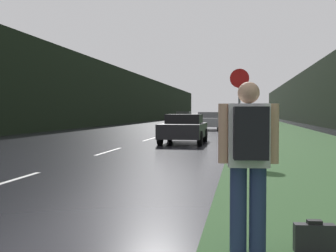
{
  "coord_description": "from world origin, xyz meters",
  "views": [
    {
      "loc": [
        4.83,
        -0.38,
        1.47
      ],
      "look_at": [
        1.97,
        16.01,
        0.9
      ],
      "focal_mm": 45.0,
      "sensor_mm": 36.0,
      "label": 1
    }
  ],
  "objects_px": {
    "stop_sign": "(239,105)",
    "car_oncoming": "(184,117)",
    "hitchhiker_with_backpack": "(249,156)",
    "car_passing_far": "(209,121)",
    "car_passing_near": "(184,128)",
    "suitcase": "(314,238)"
  },
  "relations": [
    {
      "from": "suitcase",
      "to": "car_passing_near",
      "type": "relative_size",
      "value": 0.1
    },
    {
      "from": "hitchhiker_with_backpack",
      "to": "car_passing_near",
      "type": "distance_m",
      "value": 15.33
    },
    {
      "from": "car_passing_far",
      "to": "car_passing_near",
      "type": "bearing_deg",
      "value": 90.0
    },
    {
      "from": "hitchhiker_with_backpack",
      "to": "car_passing_far",
      "type": "xyz_separation_m",
      "value": [
        -2.72,
        30.04,
        -0.29
      ]
    },
    {
      "from": "stop_sign",
      "to": "hitchhiker_with_backpack",
      "type": "distance_m",
      "value": 9.35
    },
    {
      "from": "car_passing_near",
      "to": "suitcase",
      "type": "bearing_deg",
      "value": 102.78
    },
    {
      "from": "stop_sign",
      "to": "suitcase",
      "type": "xyz_separation_m",
      "value": [
        0.81,
        -9.19,
        -1.54
      ]
    },
    {
      "from": "suitcase",
      "to": "car_oncoming",
      "type": "xyz_separation_m",
      "value": [
        -7.77,
        47.07,
        0.59
      ]
    },
    {
      "from": "stop_sign",
      "to": "car_oncoming",
      "type": "xyz_separation_m",
      "value": [
        -6.95,
        37.88,
        -0.94
      ]
    },
    {
      "from": "stop_sign",
      "to": "suitcase",
      "type": "distance_m",
      "value": 9.35
    },
    {
      "from": "stop_sign",
      "to": "car_oncoming",
      "type": "distance_m",
      "value": 38.53
    },
    {
      "from": "car_passing_near",
      "to": "car_oncoming",
      "type": "relative_size",
      "value": 1.0
    },
    {
      "from": "car_passing_near",
      "to": "car_oncoming",
      "type": "height_order",
      "value": "car_oncoming"
    },
    {
      "from": "hitchhiker_with_backpack",
      "to": "car_passing_far",
      "type": "bearing_deg",
      "value": 89.69
    },
    {
      "from": "suitcase",
      "to": "car_passing_far",
      "type": "height_order",
      "value": "car_passing_far"
    },
    {
      "from": "stop_sign",
      "to": "car_passing_far",
      "type": "relative_size",
      "value": 0.68
    },
    {
      "from": "hitchhiker_with_backpack",
      "to": "car_passing_far",
      "type": "height_order",
      "value": "hitchhiker_with_backpack"
    },
    {
      "from": "hitchhiker_with_backpack",
      "to": "car_oncoming",
      "type": "relative_size",
      "value": 0.43
    },
    {
      "from": "suitcase",
      "to": "car_passing_far",
      "type": "distance_m",
      "value": 30.1
    },
    {
      "from": "suitcase",
      "to": "car_passing_far",
      "type": "relative_size",
      "value": 0.1
    },
    {
      "from": "car_passing_near",
      "to": "car_oncoming",
      "type": "xyz_separation_m",
      "value": [
        -4.38,
        32.13,
        0.06
      ]
    },
    {
      "from": "stop_sign",
      "to": "hitchhiker_with_backpack",
      "type": "height_order",
      "value": "stop_sign"
    }
  ]
}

